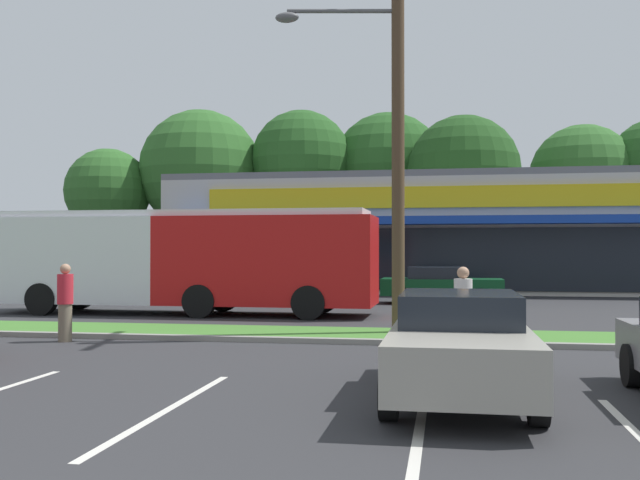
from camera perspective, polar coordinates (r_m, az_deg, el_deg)
grass_median at (r=17.39m, az=-3.11°, el=-7.29°), size 56.00×2.20×0.12m
curb_lip at (r=16.21m, az=-4.09°, el=-7.77°), size 56.00×0.24×0.12m
parking_stripe_1 at (r=9.74m, az=-11.79°, el=-12.83°), size 0.12×4.80×0.01m
parking_stripe_2 at (r=8.93m, az=7.85°, el=-13.95°), size 0.12×4.80×0.01m
storefront_building at (r=38.02m, az=8.19°, el=0.45°), size 24.67×11.66×5.64m
tree_far_left at (r=50.88m, az=-16.25°, el=3.69°), size 5.68×5.68×8.79m
tree_left at (r=50.35m, az=-9.32°, el=5.35°), size 8.26×8.26×11.51m
tree_mid_left at (r=48.93m, az=-1.47°, el=6.22°), size 6.69×6.69×11.33m
tree_mid at (r=49.99m, az=5.35°, el=5.54°), size 7.66×7.66×11.34m
tree_mid_right at (r=46.38m, az=11.18°, el=5.26°), size 7.02×7.02×10.39m
tree_right at (r=50.56m, az=19.87°, el=4.64°), size 6.83×6.83×10.17m
utility_pole at (r=17.46m, az=5.66°, el=11.19°), size 3.12×2.39×10.60m
city_bus at (r=23.42m, az=-10.55°, el=-1.41°), size 12.13×2.72×3.25m
car_0 at (r=27.78m, az=9.40°, el=-3.45°), size 4.48×1.87×1.38m
car_2 at (r=10.34m, az=10.87°, el=-7.91°), size 1.94×4.75×1.44m
car_3 at (r=27.98m, az=-0.90°, el=-3.33°), size 4.39×1.99×1.51m
pedestrian_near_bench at (r=17.17m, az=-19.30°, el=-4.63°), size 0.35×0.35×1.73m
pedestrian_by_pole at (r=14.11m, az=11.13°, el=-5.53°), size 0.35×0.35×1.72m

